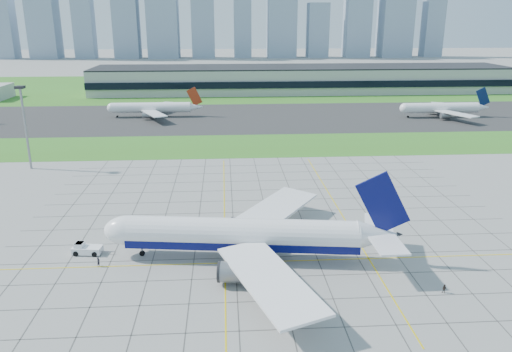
{
  "coord_description": "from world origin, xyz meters",
  "views": [
    {
      "loc": [
        -9.63,
        -88.16,
        44.73
      ],
      "look_at": [
        -1.92,
        30.66,
        7.0
      ],
      "focal_mm": 35.0,
      "sensor_mm": 36.0,
      "label": 1
    }
  ],
  "objects_px": {
    "airliner": "(244,235)",
    "pushback_tug": "(86,249)",
    "light_mast": "(24,117)",
    "crew_far": "(444,289)",
    "distant_jet_1": "(153,108)",
    "distant_jet_2": "(442,108)",
    "crew_near": "(98,262)"
  },
  "relations": [
    {
      "from": "pushback_tug",
      "to": "crew_far",
      "type": "relative_size",
      "value": 5.2
    },
    {
      "from": "crew_far",
      "to": "light_mast",
      "type": "bearing_deg",
      "value": -179.76
    },
    {
      "from": "light_mast",
      "to": "crew_far",
      "type": "height_order",
      "value": "light_mast"
    },
    {
      "from": "crew_far",
      "to": "distant_jet_2",
      "type": "bearing_deg",
      "value": 106.72
    },
    {
      "from": "light_mast",
      "to": "crew_far",
      "type": "xyz_separation_m",
      "value": [
        97.23,
        -80.42,
        -15.37
      ]
    },
    {
      "from": "crew_far",
      "to": "distant_jet_1",
      "type": "height_order",
      "value": "distant_jet_1"
    },
    {
      "from": "distant_jet_1",
      "to": "airliner",
      "type": "bearing_deg",
      "value": -76.08
    },
    {
      "from": "light_mast",
      "to": "crew_far",
      "type": "relative_size",
      "value": 15.87
    },
    {
      "from": "light_mast",
      "to": "pushback_tug",
      "type": "distance_m",
      "value": 70.89
    },
    {
      "from": "airliner",
      "to": "pushback_tug",
      "type": "distance_m",
      "value": 31.87
    },
    {
      "from": "light_mast",
      "to": "distant_jet_2",
      "type": "relative_size",
      "value": 0.6
    },
    {
      "from": "crew_far",
      "to": "distant_jet_1",
      "type": "xyz_separation_m",
      "value": [
        -70.42,
        164.17,
        3.68
      ]
    },
    {
      "from": "airliner",
      "to": "pushback_tug",
      "type": "xyz_separation_m",
      "value": [
        -31.34,
        4.25,
        -4.0
      ]
    },
    {
      "from": "distant_jet_1",
      "to": "distant_jet_2",
      "type": "bearing_deg",
      "value": -4.04
    },
    {
      "from": "crew_near",
      "to": "distant_jet_1",
      "type": "bearing_deg",
      "value": 26.71
    },
    {
      "from": "pushback_tug",
      "to": "distant_jet_1",
      "type": "relative_size",
      "value": 0.2
    },
    {
      "from": "pushback_tug",
      "to": "crew_far",
      "type": "distance_m",
      "value": 67.57
    },
    {
      "from": "airliner",
      "to": "crew_near",
      "type": "bearing_deg",
      "value": -169.75
    },
    {
      "from": "light_mast",
      "to": "distant_jet_1",
      "type": "xyz_separation_m",
      "value": [
        26.81,
        83.75,
        -11.69
      ]
    },
    {
      "from": "light_mast",
      "to": "crew_far",
      "type": "bearing_deg",
      "value": -39.6
    },
    {
      "from": "airliner",
      "to": "pushback_tug",
      "type": "height_order",
      "value": "airliner"
    },
    {
      "from": "distant_jet_2",
      "to": "crew_far",
      "type": "bearing_deg",
      "value": -113.12
    },
    {
      "from": "light_mast",
      "to": "pushback_tug",
      "type": "xyz_separation_m",
      "value": [
        32.45,
        -61.18,
        -15.16
      ]
    },
    {
      "from": "distant_jet_1",
      "to": "distant_jet_2",
      "type": "relative_size",
      "value": 1.0
    },
    {
      "from": "light_mast",
      "to": "distant_jet_1",
      "type": "distance_m",
      "value": 88.71
    },
    {
      "from": "crew_near",
      "to": "distant_jet_2",
      "type": "height_order",
      "value": "distant_jet_2"
    },
    {
      "from": "light_mast",
      "to": "distant_jet_2",
      "type": "height_order",
      "value": "light_mast"
    },
    {
      "from": "light_mast",
      "to": "distant_jet_1",
      "type": "height_order",
      "value": "light_mast"
    },
    {
      "from": "crew_far",
      "to": "distant_jet_1",
      "type": "bearing_deg",
      "value": 153.06
    },
    {
      "from": "crew_near",
      "to": "distant_jet_1",
      "type": "xyz_separation_m",
      "value": [
        -9.39,
        150.55,
        3.56
      ]
    },
    {
      "from": "crew_near",
      "to": "distant_jet_2",
      "type": "relative_size",
      "value": 0.04
    },
    {
      "from": "light_mast",
      "to": "distant_jet_2",
      "type": "distance_m",
      "value": 179.62
    }
  ]
}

